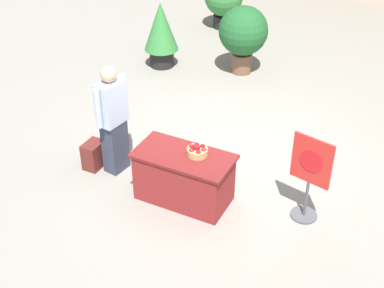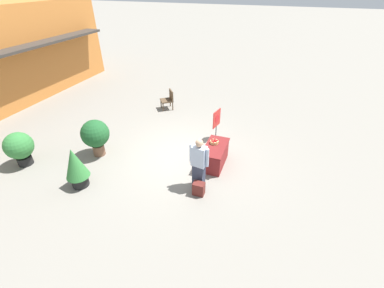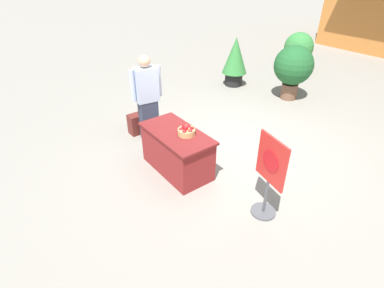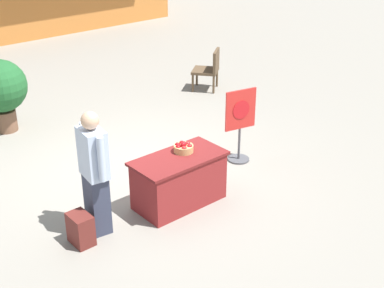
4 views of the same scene
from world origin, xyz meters
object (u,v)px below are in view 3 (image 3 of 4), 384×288
Objects in this scene: poster_board at (269,176)px; potted_plant_far_right at (293,67)px; potted_plant_near_right at (298,49)px; potted_plant_far_left at (235,59)px; display_table at (177,151)px; apple_basket at (186,131)px; backpack at (137,124)px; person_visitor at (147,98)px.

poster_board is 4.44m from potted_plant_far_right.
potted_plant_far_left is at bearing -95.72° from potted_plant_near_right.
apple_basket is at bearing 28.54° from display_table.
apple_basket is at bearing -76.12° from potted_plant_far_right.
potted_plant_far_right is at bearing 103.88° from apple_basket.
backpack is 3.71m from potted_plant_far_left.
potted_plant_near_right is at bearing 110.94° from apple_basket.
potted_plant_far_left is at bearing 123.65° from display_table.
apple_basket is 0.22× the size of poster_board.
potted_plant_far_left reaches higher than apple_basket.
potted_plant_far_right is at bearing 79.70° from backpack.
potted_plant_far_right is (-0.99, 4.01, 0.02)m from apple_basket.
poster_board is 6.88m from potted_plant_near_right.
apple_basket is at bearing -69.06° from potted_plant_near_right.
backpack is at bearing -100.30° from potted_plant_far_right.
backpack is 0.34× the size of poster_board.
backpack is at bearing -179.14° from apple_basket.
potted_plant_near_right is (-0.93, 5.98, -0.16)m from person_visitor.
poster_board is at bearing -38.73° from potted_plant_far_left.
potted_plant_near_right reaches higher than apple_basket.
display_table is 6.53m from potted_plant_near_right.
potted_plant_far_right is (0.73, 4.04, 0.62)m from backpack.
display_table is 1.69m from poster_board.
backpack is at bearing 177.78° from display_table.
potted_plant_far_right reaches higher than apple_basket.
potted_plant_far_left reaches higher than poster_board.
poster_board is (1.61, 0.40, 0.29)m from display_table.
potted_plant_far_left is (-2.57, 3.54, -0.06)m from apple_basket.
backpack is (-1.73, -0.03, -0.60)m from apple_basket.
potted_plant_far_left is at bearing 126.01° from apple_basket.
person_visitor is (-1.39, 0.09, 0.06)m from apple_basket.
potted_plant_far_right is (-2.45, 3.70, 0.17)m from poster_board.
poster_board reaches higher than backpack.
potted_plant_far_right reaches higher than poster_board.
apple_basket is 0.67× the size of backpack.
potted_plant_near_right is (-0.60, 6.09, 0.49)m from backpack.
person_visitor is (-1.24, 0.17, 0.49)m from display_table.
potted_plant_far_right is at bearing -134.12° from poster_board.
backpack is 4.15m from potted_plant_far_right.
apple_basket is 6.50m from potted_plant_near_right.
potted_plant_near_right is 0.90× the size of potted_plant_far_left.
potted_plant_far_left reaches higher than backpack.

